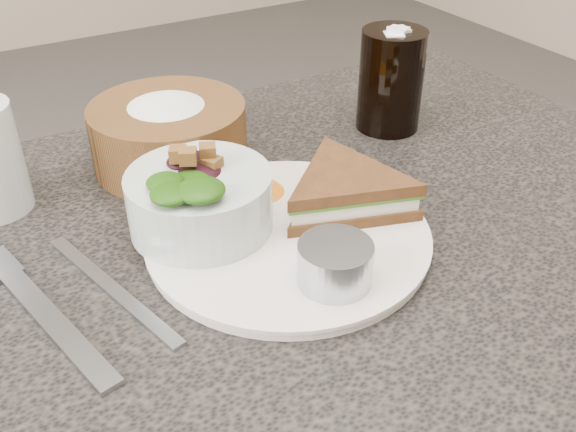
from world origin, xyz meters
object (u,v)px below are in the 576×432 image
(salad_bowl, at_px, (199,191))
(cola_glass, at_px, (391,76))
(bread_basket, at_px, (168,125))
(dinner_plate, at_px, (288,237))
(sandwich, at_px, (346,191))
(dressing_ramekin, at_px, (335,264))

(salad_bowl, distance_m, cola_glass, 0.32)
(salad_bowl, xyz_separation_m, bread_basket, (0.03, 0.15, -0.00))
(dinner_plate, relative_size, cola_glass, 1.97)
(dinner_plate, xyz_separation_m, sandwich, (0.07, 0.01, 0.03))
(salad_bowl, height_order, bread_basket, bread_basket)
(dinner_plate, bearing_deg, cola_glass, 32.45)
(salad_bowl, height_order, dressing_ramekin, salad_bowl)
(dinner_plate, distance_m, bread_basket, 0.21)
(sandwich, relative_size, salad_bowl, 1.14)
(cola_glass, bearing_deg, dinner_plate, -147.55)
(dinner_plate, height_order, bread_basket, bread_basket)
(sandwich, bearing_deg, dressing_ramekin, -111.23)
(dressing_ramekin, height_order, cola_glass, cola_glass)
(sandwich, xyz_separation_m, cola_glass, (0.17, 0.15, 0.04))
(dinner_plate, relative_size, sandwich, 1.72)
(salad_bowl, relative_size, cola_glass, 1.00)
(sandwich, relative_size, dressing_ramekin, 2.43)
(dinner_plate, distance_m, salad_bowl, 0.10)
(dressing_ramekin, bearing_deg, sandwich, 50.72)
(dinner_plate, relative_size, salad_bowl, 1.96)
(dressing_ramekin, relative_size, bread_basket, 0.37)
(sandwich, xyz_separation_m, salad_bowl, (-0.14, 0.05, 0.02))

